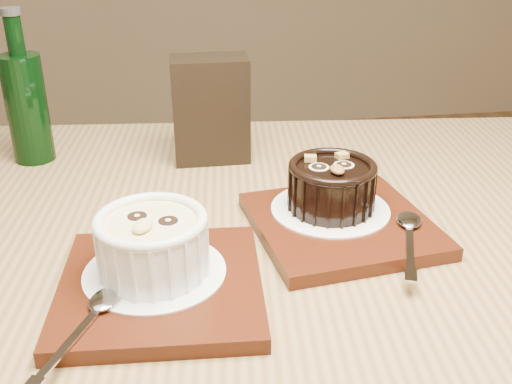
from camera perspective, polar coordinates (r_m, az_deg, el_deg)
table at (r=0.66m, az=-0.19°, el=-12.63°), size 1.27×0.91×0.75m
tray_left at (r=0.55m, az=-9.03°, el=-8.89°), size 0.19×0.19×0.01m
doily_left at (r=0.56m, az=-9.61°, el=-7.50°), size 0.13×0.13×0.00m
ramekin_white at (r=0.54m, az=-9.86°, el=-4.67°), size 0.10×0.10×0.06m
spoon_left at (r=0.50m, az=-16.07°, el=-11.99°), size 0.08×0.13×0.01m
tray_right at (r=0.65m, az=8.11°, el=-3.12°), size 0.20×0.20×0.01m
doily_right at (r=0.66m, az=7.08°, el=-1.60°), size 0.13×0.13×0.00m
ramekin_dark at (r=0.65m, az=7.22°, el=0.77°), size 0.09×0.09×0.06m
spoon_right at (r=0.62m, az=14.43°, el=-4.07°), size 0.07×0.13×0.01m
condiment_stand at (r=0.81m, az=-4.36°, el=7.83°), size 0.10×0.06×0.14m
green_bottle at (r=0.85m, az=-21.01°, el=7.81°), size 0.05×0.05×0.20m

